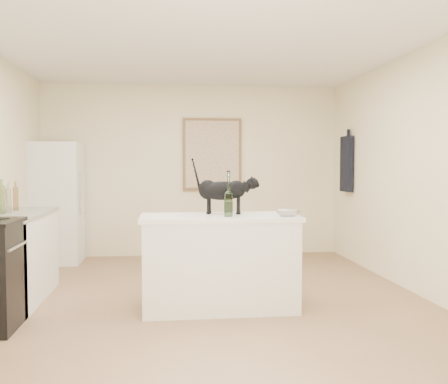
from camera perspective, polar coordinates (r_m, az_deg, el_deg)
floor at (r=5.13m, az=-1.90°, el=-12.52°), size 5.50×5.50×0.00m
ceiling at (r=5.09m, az=-1.96°, el=16.96°), size 5.50×5.50×0.00m
wall_back at (r=7.68m, az=-3.60°, el=2.45°), size 4.50×0.00×4.50m
wall_front at (r=2.21m, az=3.88°, el=1.15°), size 4.50×0.00×4.50m
wall_right at (r=5.59m, az=21.73°, el=2.05°), size 0.00×5.50×5.50m
island_base at (r=4.84m, az=-0.53°, el=-8.22°), size 1.44×0.67×0.86m
island_top at (r=4.78m, az=-0.53°, el=-2.91°), size 1.50×0.70×0.04m
left_cabinets at (r=5.53m, az=-22.93°, el=-7.05°), size 0.60×1.40×0.86m
left_countertop at (r=5.47m, az=-23.03°, el=-2.40°), size 0.62×1.44×0.04m
fridge at (r=7.45m, az=-18.57°, el=-1.18°), size 0.68×0.68×1.70m
artwork_frame at (r=7.68m, az=-1.35°, el=4.32°), size 0.90×0.03×1.10m
artwork_canvas at (r=7.66m, az=-1.34°, el=4.33°), size 0.82×0.00×1.02m
hanging_garment at (r=7.44m, az=13.82°, el=3.13°), size 0.08×0.34×0.80m
black_cat at (r=4.90m, az=-0.16°, el=-0.14°), size 0.60×0.29×0.41m
wine_bottle at (r=4.63m, az=0.51°, el=-0.51°), size 0.09×0.09×0.38m
glass_bowl at (r=4.70m, az=7.29°, el=-2.42°), size 0.29×0.29×0.06m
fridge_paper at (r=7.39m, az=-15.97°, el=1.42°), size 0.01×0.14×0.19m
counter_bottle_cluster at (r=5.47m, az=-23.41°, el=-0.83°), size 0.09×0.44×0.28m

